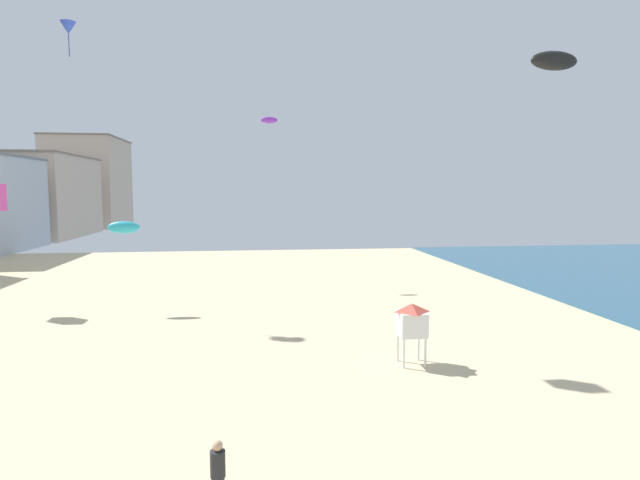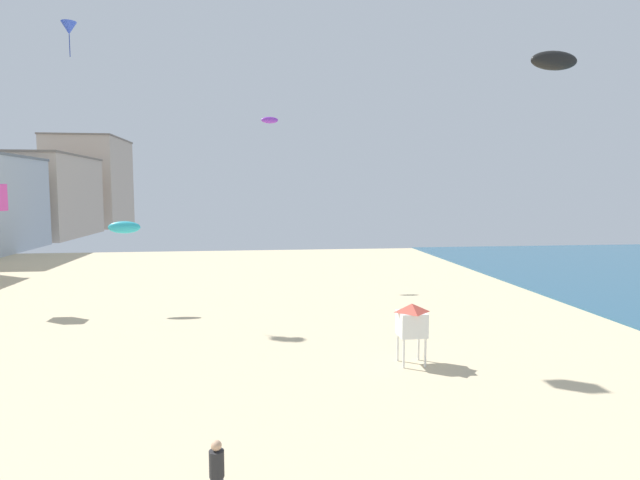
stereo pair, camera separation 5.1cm
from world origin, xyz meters
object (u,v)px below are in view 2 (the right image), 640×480
object	(u,v)px
kite_flyer	(217,471)
kite_purple_parafoil	(270,120)
lifeguard_stand	(412,321)
kite_black_parafoil	(554,61)
kite_blue_delta	(69,28)
kite_cyan_parafoil	(124,227)

from	to	relation	value
kite_flyer	kite_purple_parafoil	bearing A→B (deg)	-37.25
kite_flyer	kite_purple_parafoil	size ratio (longest dim) A/B	1.27
lifeguard_stand	kite_black_parafoil	xyz separation A→B (m)	(3.64, -3.64, 9.67)
kite_flyer	kite_blue_delta	xyz separation A→B (m)	(-9.82, 22.03, 15.77)
kite_cyan_parafoil	kite_black_parafoil	xyz separation A→B (m)	(17.74, -15.41, 6.50)
kite_flyer	kite_blue_delta	distance (m)	28.82
kite_flyer	kite_black_parafoil	size ratio (longest dim) A/B	1.00
kite_black_parafoil	kite_purple_parafoil	bearing A→B (deg)	110.05
kite_black_parafoil	kite_blue_delta	distance (m)	26.98
lifeguard_stand	kite_black_parafoil	bearing A→B (deg)	-44.67
kite_purple_parafoil	kite_blue_delta	world-z (taller)	kite_blue_delta
kite_flyer	lifeguard_stand	distance (m)	11.77
lifeguard_stand	kite_cyan_parafoil	distance (m)	18.64
kite_flyer	kite_blue_delta	size ratio (longest dim) A/B	0.82
kite_black_parafoil	kite_flyer	bearing A→B (deg)	-152.99
kite_flyer	kite_cyan_parafoil	distance (m)	22.44
kite_purple_parafoil	kite_cyan_parafoil	distance (m)	14.60
kite_flyer	kite_black_parafoil	xyz separation A→B (m)	(10.91, 5.56, 10.59)
kite_flyer	kite_purple_parafoil	xyz separation A→B (m)	(2.11, 29.69, 11.66)
kite_purple_parafoil	kite_blue_delta	size ratio (longest dim) A/B	0.64
lifeguard_stand	kite_blue_delta	xyz separation A→B (m)	(-17.10, 12.82, 14.85)
kite_cyan_parafoil	kite_purple_parafoil	bearing A→B (deg)	44.26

